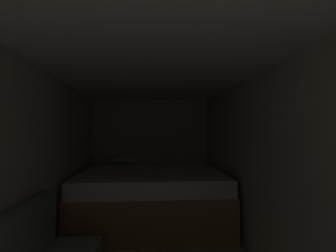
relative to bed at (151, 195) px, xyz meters
The scene contains 5 objects.
wall_back 1.25m from the bed, 89.83° to the left, with size 2.40×0.05×2.07m, color beige.
wall_left 2.08m from the bed, 126.06° to the right, with size 0.05×5.33×2.07m, color beige.
wall_right 2.09m from the bed, 53.79° to the right, with size 0.05×5.33×2.07m, color beige.
ceiling_slab 2.33m from the bed, 89.89° to the right, with size 2.40×5.33×0.05m, color white.
bed is the anchor object (origin of this frame).
Camera 1 is at (-0.05, -0.42, 1.43)m, focal length 27.70 mm.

